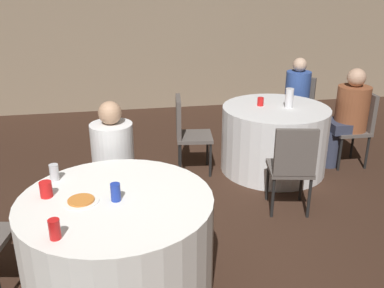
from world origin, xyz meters
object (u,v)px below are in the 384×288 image
at_px(soda_can_silver, 54,172).
at_px(bottle_far, 289,98).
at_px(chair_near_north, 114,165).
at_px(chair_far_northeast, 298,104).
at_px(chair_far_south, 292,163).
at_px(chair_far_west, 186,128).
at_px(person_white_shirt, 114,165).
at_px(table_near, 119,247).
at_px(person_blue_shirt, 295,103).
at_px(soda_can_red, 55,229).
at_px(soda_can_blue, 116,192).
at_px(table_far, 274,139).
at_px(pizza_plate_near, 81,201).
at_px(chair_far_east, 358,122).
at_px(person_floral_shirt, 346,116).

distance_m(soda_can_silver, bottle_far, 2.78).
height_order(chair_near_north, chair_far_northeast, same).
height_order(chair_far_south, bottle_far, bottle_far).
bearing_deg(chair_far_west, chair_far_south, 42.65).
relative_size(chair_far_west, person_white_shirt, 0.77).
relative_size(table_near, bottle_far, 5.99).
relative_size(chair_far_south, person_blue_shirt, 0.76).
xyz_separation_m(chair_far_south, soda_can_red, (-1.95, -1.24, 0.29)).
bearing_deg(soda_can_blue, table_far, 45.78).
distance_m(pizza_plate_near, soda_can_silver, 0.42).
height_order(chair_far_east, soda_can_red, chair_far_east).
distance_m(chair_far_south, person_floral_shirt, 1.45).
bearing_deg(person_floral_shirt, table_far, 90.00).
height_order(pizza_plate_near, soda_can_silver, soda_can_silver).
bearing_deg(chair_far_west, soda_can_silver, -31.23).
bearing_deg(person_floral_shirt, soda_can_silver, 116.16).
bearing_deg(pizza_plate_near, chair_far_east, 30.73).
bearing_deg(bottle_far, chair_near_north, -159.64).
distance_m(chair_far_northeast, chair_far_west, 1.78).
height_order(chair_near_north, pizza_plate_near, chair_near_north).
height_order(table_near, chair_far_south, chair_far_south).
height_order(chair_near_north, chair_far_south, same).
height_order(chair_far_west, soda_can_blue, chair_far_west).
distance_m(pizza_plate_near, bottle_far, 2.82).
bearing_deg(person_floral_shirt, person_white_shirt, 109.51).
relative_size(chair_far_east, bottle_far, 4.04).
distance_m(person_white_shirt, person_floral_shirt, 2.84).
height_order(soda_can_red, soda_can_blue, same).
relative_size(chair_far_northeast, person_blue_shirt, 0.76).
height_order(chair_near_north, soda_can_silver, chair_near_north).
relative_size(chair_near_north, soda_can_silver, 7.30).
xyz_separation_m(table_far, bottle_far, (0.13, -0.03, 0.49)).
bearing_deg(chair_near_north, chair_far_west, -133.93).
distance_m(chair_far_northeast, bottle_far, 1.03).
height_order(chair_far_northeast, chair_far_west, same).
bearing_deg(soda_can_blue, person_floral_shirt, 34.52).
xyz_separation_m(chair_near_north, person_white_shirt, (0.00, -0.15, 0.07)).
bearing_deg(chair_far_south, soda_can_silver, -155.83).
distance_m(soda_can_blue, soda_can_silver, 0.58).
height_order(chair_far_east, person_blue_shirt, person_blue_shirt).
height_order(chair_near_north, chair_far_west, same).
xyz_separation_m(chair_far_northeast, bottle_far, (-0.49, -0.84, 0.34)).
bearing_deg(soda_can_red, soda_can_blue, 48.52).
relative_size(chair_far_northeast, soda_can_blue, 7.30).
relative_size(table_far, chair_far_east, 1.36).
distance_m(table_near, soda_can_blue, 0.44).
bearing_deg(soda_can_blue, chair_far_south, 28.01).
relative_size(chair_far_west, person_floral_shirt, 0.76).
bearing_deg(chair_far_west, person_white_shirt, -31.83).
height_order(chair_far_west, soda_can_silver, chair_far_west).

